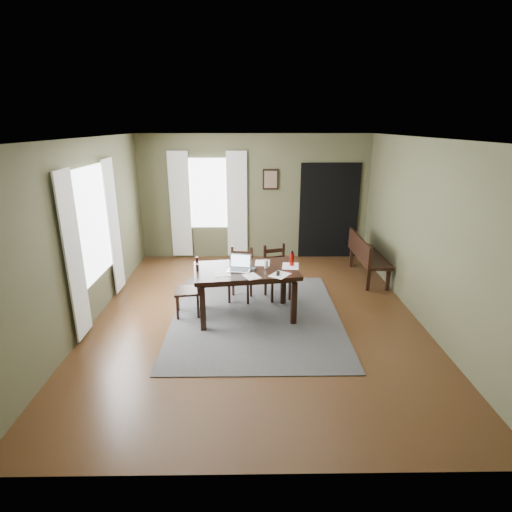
{
  "coord_description": "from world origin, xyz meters",
  "views": [
    {
      "loc": [
        -0.08,
        -5.68,
        2.89
      ],
      "look_at": [
        0.0,
        0.3,
        0.9
      ],
      "focal_mm": 28.0,
      "sensor_mm": 36.0,
      "label": 1
    }
  ],
  "objects_px": {
    "chair_end": "(190,289)",
    "laptop": "(240,266)",
    "chair_back_left": "(241,275)",
    "dining_table": "(246,275)",
    "water_bottle": "(292,259)",
    "chair_back_right": "(277,273)",
    "bench": "(366,254)"
  },
  "relations": [
    {
      "from": "laptop",
      "to": "water_bottle",
      "type": "distance_m",
      "value": 0.82
    },
    {
      "from": "chair_back_right",
      "to": "laptop",
      "type": "height_order",
      "value": "laptop"
    },
    {
      "from": "chair_back_left",
      "to": "chair_back_right",
      "type": "height_order",
      "value": "chair_back_right"
    },
    {
      "from": "laptop",
      "to": "chair_back_right",
      "type": "bearing_deg",
      "value": 60.23
    },
    {
      "from": "dining_table",
      "to": "water_bottle",
      "type": "bearing_deg",
      "value": 2.71
    },
    {
      "from": "chair_end",
      "to": "chair_back_left",
      "type": "xyz_separation_m",
      "value": [
        0.78,
        0.58,
        0.0
      ]
    },
    {
      "from": "dining_table",
      "to": "laptop",
      "type": "relative_size",
      "value": 4.49
    },
    {
      "from": "dining_table",
      "to": "water_bottle",
      "type": "relative_size",
      "value": 7.02
    },
    {
      "from": "chair_back_left",
      "to": "laptop",
      "type": "relative_size",
      "value": 2.41
    },
    {
      "from": "chair_back_right",
      "to": "water_bottle",
      "type": "distance_m",
      "value": 0.77
    },
    {
      "from": "chair_back_left",
      "to": "chair_back_right",
      "type": "bearing_deg",
      "value": 17.04
    },
    {
      "from": "dining_table",
      "to": "chair_back_right",
      "type": "height_order",
      "value": "chair_back_right"
    },
    {
      "from": "dining_table",
      "to": "chair_back_right",
      "type": "distance_m",
      "value": 0.92
    },
    {
      "from": "chair_back_right",
      "to": "dining_table",
      "type": "bearing_deg",
      "value": -144.06
    },
    {
      "from": "dining_table",
      "to": "chair_back_right",
      "type": "bearing_deg",
      "value": 46.16
    },
    {
      "from": "chair_end",
      "to": "laptop",
      "type": "relative_size",
      "value": 2.38
    },
    {
      "from": "chair_end",
      "to": "chair_back_left",
      "type": "height_order",
      "value": "chair_back_left"
    },
    {
      "from": "chair_back_left",
      "to": "bench",
      "type": "xyz_separation_m",
      "value": [
        2.4,
        0.98,
        0.05
      ]
    },
    {
      "from": "dining_table",
      "to": "bench",
      "type": "height_order",
      "value": "bench"
    },
    {
      "from": "dining_table",
      "to": "water_bottle",
      "type": "xyz_separation_m",
      "value": [
        0.72,
        0.13,
        0.21
      ]
    },
    {
      "from": "dining_table",
      "to": "laptop",
      "type": "bearing_deg",
      "value": -169.97
    },
    {
      "from": "water_bottle",
      "to": "bench",
      "type": "bearing_deg",
      "value": 43.02
    },
    {
      "from": "chair_end",
      "to": "water_bottle",
      "type": "xyz_separation_m",
      "value": [
        1.58,
        0.08,
        0.46
      ]
    },
    {
      "from": "chair_back_left",
      "to": "chair_back_right",
      "type": "distance_m",
      "value": 0.62
    },
    {
      "from": "chair_back_right",
      "to": "laptop",
      "type": "relative_size",
      "value": 2.45
    },
    {
      "from": "chair_end",
      "to": "chair_back_right",
      "type": "height_order",
      "value": "chair_back_right"
    },
    {
      "from": "bench",
      "to": "laptop",
      "type": "bearing_deg",
      "value": 124.53
    },
    {
      "from": "dining_table",
      "to": "chair_back_right",
      "type": "xyz_separation_m",
      "value": [
        0.52,
        0.72,
        -0.24
      ]
    },
    {
      "from": "chair_back_right",
      "to": "water_bottle",
      "type": "height_order",
      "value": "water_bottle"
    },
    {
      "from": "dining_table",
      "to": "chair_end",
      "type": "relative_size",
      "value": 1.88
    },
    {
      "from": "chair_end",
      "to": "bench",
      "type": "height_order",
      "value": "chair_end"
    },
    {
      "from": "chair_back_right",
      "to": "bench",
      "type": "height_order",
      "value": "chair_back_right"
    }
  ]
}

